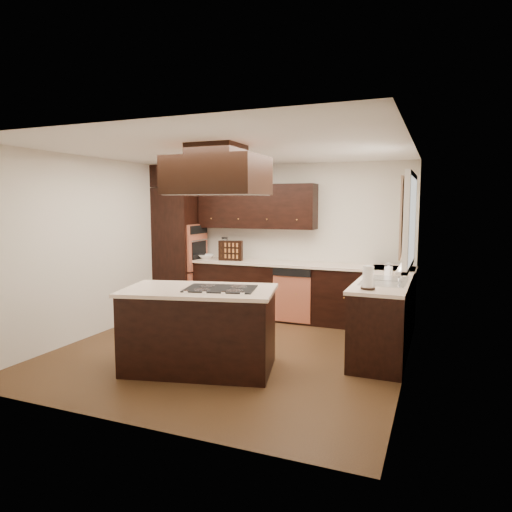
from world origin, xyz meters
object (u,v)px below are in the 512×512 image
object	(u,v)px
oven_column	(180,250)
range_hood	(217,176)
island	(200,331)
spice_rack	(231,251)

from	to	relation	value
oven_column	range_hood	bearing A→B (deg)	-50.26
oven_column	range_hood	distance (m)	3.13
range_hood	oven_column	bearing A→B (deg)	129.74
oven_column	island	xyz separation A→B (m)	(1.73, -2.42, -0.62)
oven_column	spice_rack	world-z (taller)	oven_column
island	range_hood	world-z (taller)	range_hood
oven_column	island	world-z (taller)	oven_column
range_hood	spice_rack	xyz separation A→B (m)	(-0.90, 2.25, -1.07)
oven_column	range_hood	size ratio (longest dim) A/B	2.02
island	spice_rack	size ratio (longest dim) A/B	4.05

